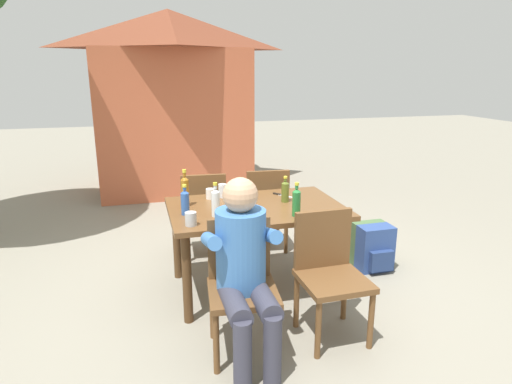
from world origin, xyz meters
TOP-DOWN VIEW (x-y plane):
  - ground_plane at (0.00, 0.00)m, footprint 24.00×24.00m
  - dining_table at (0.00, 0.00)m, footprint 1.41×0.92m
  - chair_near_left at (-0.31, -0.76)m, footprint 0.49×0.49m
  - chair_far_left at (-0.32, 0.76)m, footprint 0.47×0.47m
  - chair_far_right at (0.31, 0.76)m, footprint 0.48×0.48m
  - chair_near_right at (0.31, -0.76)m, footprint 0.45×0.45m
  - person_in_white_shirt at (-0.32, -0.87)m, footprint 0.47×0.61m
  - bottle_amber at (-0.55, 0.16)m, footprint 0.06×0.06m
  - bottle_olive at (0.27, 0.06)m, footprint 0.06×0.06m
  - bottle_blue at (-0.58, -0.06)m, footprint 0.06×0.06m
  - bottle_green at (0.23, -0.32)m, footprint 0.06×0.06m
  - bottle_clear at (-0.36, -0.16)m, footprint 0.06×0.06m
  - cup_white at (-0.33, 0.31)m, footprint 0.07×0.07m
  - cup_steel at (-0.57, -0.32)m, footprint 0.08×0.08m
  - cup_glass at (-0.21, 0.33)m, footprint 0.07×0.07m
  - table_knife at (0.31, 0.23)m, footprint 0.16×0.21m
  - backpack_by_near_side at (1.16, 0.05)m, footprint 0.32×0.24m
  - backpack_by_far_side at (1.16, 0.17)m, footprint 0.32×0.23m
  - brick_kiosk at (-0.34, 3.58)m, footprint 2.49×1.82m

SIDE VIEW (x-z plane):
  - ground_plane at x=0.00m, z-range 0.00..0.00m
  - backpack_by_far_side at x=1.16m, z-range -0.01..0.41m
  - backpack_by_near_side at x=1.16m, z-range -0.01..0.42m
  - chair_near_left at x=-0.31m, z-range 0.05..0.92m
  - chair_far_left at x=-0.32m, z-range 0.05..0.92m
  - chair_far_right at x=0.31m, z-range 0.05..0.92m
  - chair_near_right at x=0.31m, z-range 0.05..0.92m
  - dining_table at x=0.00m, z-range 0.27..1.00m
  - person_in_white_shirt at x=-0.32m, z-range 0.07..1.25m
  - table_knife at x=0.31m, z-range 0.73..0.74m
  - cup_white at x=-0.33m, z-range 0.73..0.82m
  - cup_steel at x=-0.57m, z-range 0.73..0.83m
  - cup_glass at x=-0.21m, z-range 0.73..0.85m
  - bottle_olive at x=0.27m, z-range 0.72..0.94m
  - bottle_blue at x=-0.58m, z-range 0.72..0.95m
  - bottle_green at x=0.23m, z-range 0.71..0.98m
  - bottle_clear at x=-0.36m, z-range 0.71..0.98m
  - bottle_amber at x=-0.55m, z-range 0.71..1.02m
  - brick_kiosk at x=-0.34m, z-range 0.07..2.71m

